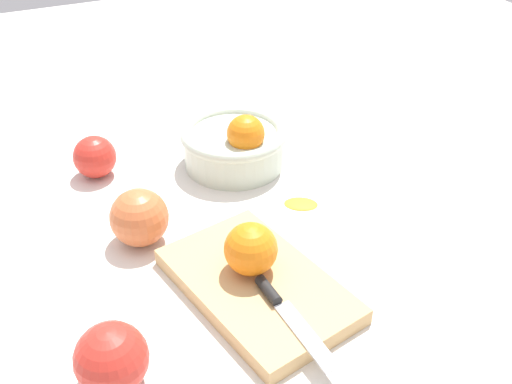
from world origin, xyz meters
The scene contains 9 objects.
ground_plane centered at (0.00, 0.00, 0.00)m, with size 2.40×2.40×0.00m, color silver.
bowl centered at (-0.18, 0.10, 0.04)m, with size 0.18×0.18×0.10m.
cutting_board centered at (0.12, 0.00, 0.01)m, with size 0.25×0.15×0.02m, color tan.
orange_on_board centered at (0.10, 0.00, 0.06)m, with size 0.07×0.07×0.07m, color orange.
knife centered at (0.18, 0.01, 0.03)m, with size 0.16×0.03×0.01m.
apple_front_left centered at (-0.05, -0.10, 0.04)m, with size 0.08×0.08×0.08m, color #CC6638.
apple_front_right centered at (0.18, -0.20, 0.04)m, with size 0.08×0.08×0.08m, color red.
apple_front_left_2 centered at (-0.24, -0.12, 0.03)m, with size 0.07×0.07×0.07m, color red.
citrus_peel centered at (-0.03, 0.14, 0.00)m, with size 0.05×0.04×0.01m, color orange.
Camera 1 is at (0.62, -0.24, 0.53)m, focal length 41.99 mm.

